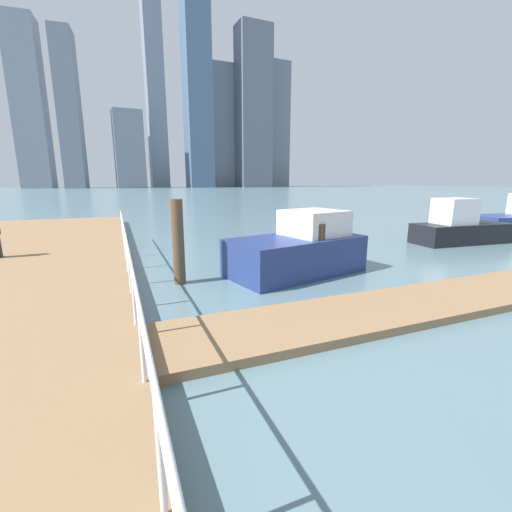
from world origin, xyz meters
name	(u,v)px	position (x,y,z in m)	size (l,w,h in m)	color
ground_plane	(194,242)	(0.00, 20.00, 0.00)	(300.00, 300.00, 0.00)	slate
floating_dock	(421,303)	(3.15, 9.48, 0.09)	(13.30, 2.00, 0.18)	#93704C
boardwalk_railing	(140,319)	(-3.15, 8.06, 1.26)	(0.06, 27.06, 1.08)	white
dock_piling_0	(320,251)	(2.25, 12.48, 0.83)	(0.27, 0.27, 1.65)	#473826
dock_piling_1	(178,242)	(-1.78, 13.50, 1.21)	(0.33, 0.33, 2.41)	brown
moored_boat_1	(299,249)	(1.97, 13.25, 0.77)	(4.64, 3.02, 1.98)	navy
moored_boat_3	(459,228)	(11.57, 15.13, 0.74)	(4.75, 2.05, 2.11)	black
skyline_tower_0	(29,106)	(-30.12, 160.06, 29.80)	(10.26, 10.79, 59.59)	gray
skyline_tower_1	(70,112)	(-16.49, 152.47, 27.26)	(7.00, 10.70, 54.51)	slate
skyline_tower_2	(129,150)	(2.89, 149.37, 14.43)	(10.74, 6.42, 28.86)	gray
skyline_tower_3	(155,89)	(15.25, 161.86, 39.82)	(7.09, 9.90, 79.65)	gray
skyline_tower_4	(197,78)	(30.28, 149.82, 42.64)	(9.73, 13.07, 85.28)	slate
skyline_tower_5	(223,128)	(43.24, 157.90, 25.39)	(12.58, 11.81, 50.78)	gray
skyline_tower_6	(253,110)	(53.59, 147.39, 32.14)	(13.67, 10.00, 64.27)	slate
skyline_tower_7	(278,126)	(69.85, 157.01, 27.58)	(8.95, 6.97, 55.16)	slate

